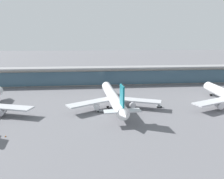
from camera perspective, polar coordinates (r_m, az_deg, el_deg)
ground_plane at (r=109.96m, az=0.88°, el=-6.31°), size 1200.00×1200.00×0.00m
airliner_centre_stand at (r=116.35m, az=0.32°, el=-2.24°), size 51.83×67.51×17.97m
service_truck_near_nose_grey at (r=110.29m, az=-2.79°, el=-5.82°), size 6.93×2.84×2.70m
service_truck_mid_apron_grey at (r=120.24m, az=12.82°, el=-4.45°), size 2.98×1.91×2.05m
terminal_building at (r=174.52m, az=-1.66°, el=3.90°), size 259.44×12.80×15.20m
safety_cone_bravo at (r=93.98m, az=-27.25°, el=-11.33°), size 0.62×0.62×0.70m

